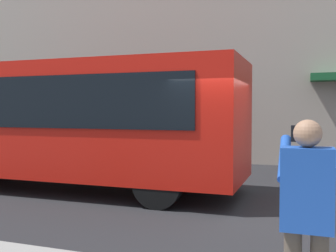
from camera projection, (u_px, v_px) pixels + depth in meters
ground_plane at (241, 208)px, 7.70m from camera, size 60.00×60.00×0.00m
red_bus at (59, 120)px, 9.60m from camera, size 9.05×2.54×3.08m
pedestrian_photographer at (307, 209)px, 3.09m from camera, size 0.53×0.52×1.70m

